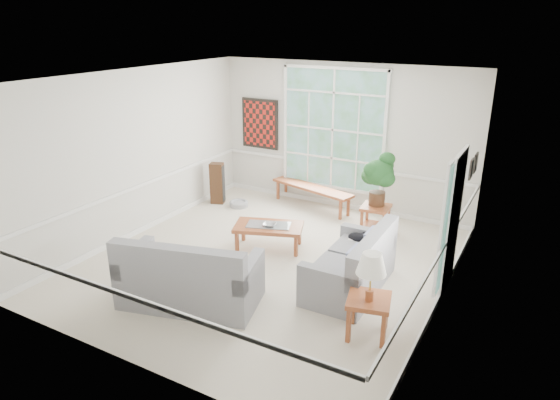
% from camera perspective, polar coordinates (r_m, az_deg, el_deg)
% --- Properties ---
extents(floor, '(5.50, 6.00, 0.01)m').
position_cam_1_polar(floor, '(8.33, -1.28, -7.13)').
color(floor, beige).
rests_on(floor, ground).
extents(ceiling, '(5.50, 6.00, 0.02)m').
position_cam_1_polar(ceiling, '(7.45, -1.47, 13.88)').
color(ceiling, white).
rests_on(ceiling, ground).
extents(wall_back, '(5.50, 0.02, 3.00)m').
position_cam_1_polar(wall_back, '(10.36, 7.15, 7.10)').
color(wall_back, silver).
rests_on(wall_back, ground).
extents(wall_front, '(5.50, 0.02, 3.00)m').
position_cam_1_polar(wall_front, '(5.56, -17.33, -5.39)').
color(wall_front, silver).
rests_on(wall_front, ground).
extents(wall_left, '(0.02, 6.00, 3.00)m').
position_cam_1_polar(wall_left, '(9.41, -16.01, 5.13)').
color(wall_left, silver).
rests_on(wall_left, ground).
extents(wall_right, '(0.02, 6.00, 3.00)m').
position_cam_1_polar(wall_right, '(6.85, 18.86, -0.70)').
color(wall_right, silver).
rests_on(wall_right, ground).
extents(window_back, '(2.30, 0.08, 2.40)m').
position_cam_1_polar(window_back, '(10.37, 6.07, 8.00)').
color(window_back, white).
rests_on(window_back, wall_back).
extents(entry_door, '(0.08, 0.90, 2.10)m').
position_cam_1_polar(entry_door, '(7.57, 19.08, -2.41)').
color(entry_door, white).
rests_on(entry_door, floor).
extents(door_sidelight, '(0.08, 0.26, 1.90)m').
position_cam_1_polar(door_sidelight, '(6.96, 18.17, -3.41)').
color(door_sidelight, white).
rests_on(door_sidelight, wall_right).
extents(wall_art, '(0.90, 0.06, 1.10)m').
position_cam_1_polar(wall_art, '(11.16, -2.32, 8.70)').
color(wall_art, maroon).
rests_on(wall_art, wall_back).
extents(wall_frame_near, '(0.04, 0.26, 0.32)m').
position_cam_1_polar(wall_frame_near, '(8.50, 20.97, 3.35)').
color(wall_frame_near, black).
rests_on(wall_frame_near, wall_right).
extents(wall_frame_far, '(0.04, 0.26, 0.32)m').
position_cam_1_polar(wall_frame_far, '(8.88, 21.39, 3.98)').
color(wall_frame_far, black).
rests_on(wall_frame_far, wall_right).
extents(loveseat_right, '(0.91, 1.73, 0.93)m').
position_cam_1_polar(loveseat_right, '(7.46, 8.00, -6.69)').
color(loveseat_right, gray).
rests_on(loveseat_right, floor).
extents(loveseat_front, '(2.08, 1.44, 1.03)m').
position_cam_1_polar(loveseat_front, '(7.13, -10.23, -7.76)').
color(loveseat_front, gray).
rests_on(loveseat_front, floor).
extents(coffee_table, '(1.32, 1.00, 0.44)m').
position_cam_1_polar(coffee_table, '(8.71, -1.30, -4.21)').
color(coffee_table, brown).
rests_on(coffee_table, floor).
extents(pewter_bowl, '(0.31, 0.31, 0.07)m').
position_cam_1_polar(pewter_bowl, '(8.57, -1.19, -2.82)').
color(pewter_bowl, gray).
rests_on(pewter_bowl, coffee_table).
extents(window_bench, '(1.99, 0.86, 0.46)m').
position_cam_1_polar(window_bench, '(10.61, 3.63, 0.36)').
color(window_bench, brown).
rests_on(window_bench, floor).
extents(end_table, '(0.56, 0.56, 0.51)m').
position_cam_1_polar(end_table, '(9.53, 10.82, -2.13)').
color(end_table, brown).
rests_on(end_table, floor).
extents(houseplant, '(0.64, 0.64, 1.03)m').
position_cam_1_polar(houseplant, '(9.33, 11.16, 2.40)').
color(houseplant, '#1B481E').
rests_on(houseplant, end_table).
extents(side_table, '(0.64, 0.64, 0.54)m').
position_cam_1_polar(side_table, '(6.54, 10.01, -13.00)').
color(side_table, brown).
rests_on(side_table, floor).
extents(table_lamp, '(0.50, 0.50, 0.64)m').
position_cam_1_polar(table_lamp, '(6.20, 10.32, -8.69)').
color(table_lamp, white).
rests_on(table_lamp, side_table).
extents(pet_bed, '(0.52, 0.52, 0.12)m').
position_cam_1_polar(pet_bed, '(10.71, -4.74, -0.43)').
color(pet_bed, gray).
rests_on(pet_bed, floor).
extents(floor_speaker, '(0.33, 0.30, 0.89)m').
position_cam_1_polar(floor_speaker, '(10.85, -7.19, 1.91)').
color(floor_speaker, '#3B2213').
rests_on(floor_speaker, floor).
extents(cat, '(0.40, 0.35, 0.16)m').
position_cam_1_polar(cat, '(7.97, 8.94, -4.21)').
color(cat, black).
rests_on(cat, loveseat_right).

